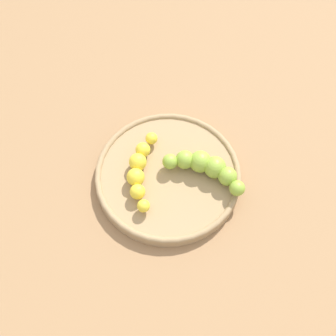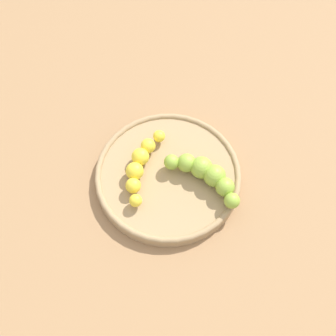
# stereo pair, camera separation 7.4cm
# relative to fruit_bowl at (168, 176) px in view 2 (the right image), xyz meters

# --- Properties ---
(ground_plane) EXTENTS (2.40, 2.40, 0.00)m
(ground_plane) POSITION_rel_fruit_bowl_xyz_m (0.00, 0.00, -0.01)
(ground_plane) COLOR #936D47
(fruit_bowl) EXTENTS (0.24, 0.24, 0.02)m
(fruit_bowl) POSITION_rel_fruit_bowl_xyz_m (0.00, 0.00, 0.00)
(fruit_bowl) COLOR #A08259
(fruit_bowl) RESTS_ON ground_plane
(banana_green) EXTENTS (0.06, 0.14, 0.04)m
(banana_green) POSITION_rel_fruit_bowl_xyz_m (0.02, -0.06, 0.03)
(banana_green) COLOR #8CAD38
(banana_green) RESTS_ON fruit_bowl
(banana_yellow) EXTENTS (0.14, 0.06, 0.03)m
(banana_yellow) POSITION_rel_fruit_bowl_xyz_m (-0.01, 0.04, 0.02)
(banana_yellow) COLOR yellow
(banana_yellow) RESTS_ON fruit_bowl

